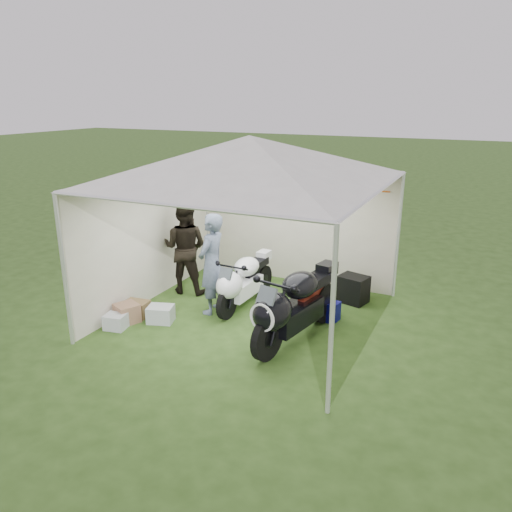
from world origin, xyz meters
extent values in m
plane|color=#294516|center=(0.00, 0.00, 0.00)|extent=(80.00, 80.00, 0.00)
cylinder|color=silver|center=(-2.00, -2.00, 1.15)|extent=(0.06, 0.06, 2.30)
cylinder|color=silver|center=(2.00, -2.00, 1.15)|extent=(0.06, 0.06, 2.30)
cylinder|color=silver|center=(-2.00, 2.00, 1.15)|extent=(0.06, 0.06, 2.30)
cylinder|color=silver|center=(2.00, 2.00, 1.15)|extent=(0.06, 0.06, 2.30)
cube|color=silver|center=(0.00, 2.00, 1.15)|extent=(4.00, 0.02, 2.30)
cube|color=silver|center=(-2.00, 0.00, 1.15)|extent=(0.02, 4.00, 2.30)
cube|color=silver|center=(2.00, 0.00, 1.15)|extent=(0.02, 4.00, 2.30)
pyramid|color=silver|center=(0.00, 0.00, 2.65)|extent=(5.66, 5.66, 0.70)
cube|color=#99A5B7|center=(-1.65, 1.98, 1.85)|extent=(0.22, 0.02, 0.28)
cube|color=#99A5B7|center=(-1.30, 1.98, 1.85)|extent=(0.22, 0.02, 0.28)
cube|color=#99A5B7|center=(-0.95, 1.98, 1.85)|extent=(0.22, 0.01, 0.28)
cube|color=#99A5B7|center=(-0.60, 1.98, 1.85)|extent=(0.22, 0.01, 0.28)
cube|color=#99A5B7|center=(-1.65, 1.98, 1.55)|extent=(0.22, 0.02, 0.28)
cube|color=#99A5B7|center=(-1.30, 1.98, 1.55)|extent=(0.22, 0.01, 0.28)
cube|color=#99A5B7|center=(-0.95, 1.98, 1.55)|extent=(0.22, 0.02, 0.28)
cube|color=#99A5B7|center=(-0.60, 1.98, 1.55)|extent=(0.22, 0.01, 0.28)
cylinder|color=#D8590C|center=(0.20, 1.97, 1.95)|extent=(3.20, 0.02, 0.02)
cylinder|color=black|center=(-0.32, -0.21, 0.27)|extent=(0.12, 0.55, 0.55)
cylinder|color=black|center=(-0.27, 1.07, 0.27)|extent=(0.16, 0.55, 0.55)
cube|color=white|center=(-0.30, 0.38, 0.35)|extent=(0.35, 0.88, 0.27)
ellipsoid|color=white|center=(-0.32, -0.12, 0.57)|extent=(0.44, 0.57, 0.46)
ellipsoid|color=white|center=(-0.29, 0.47, 0.71)|extent=(0.43, 0.58, 0.32)
cube|color=black|center=(-0.28, 0.84, 0.66)|extent=(0.26, 0.56, 0.13)
cube|color=white|center=(-0.26, 1.14, 0.73)|extent=(0.21, 0.28, 0.16)
cube|color=black|center=(-0.28, 0.75, 0.50)|extent=(0.11, 0.51, 0.09)
cube|color=#3F474C|center=(-0.32, -0.23, 0.80)|extent=(0.23, 0.14, 0.19)
cylinder|color=black|center=(0.85, -1.17, 0.34)|extent=(0.24, 0.68, 0.67)
cylinder|color=black|center=(1.15, 0.37, 0.34)|extent=(0.30, 0.69, 0.67)
cube|color=black|center=(0.99, -0.45, 0.42)|extent=(0.58, 1.11, 0.34)
ellipsoid|color=black|center=(0.87, -1.06, 0.69)|extent=(0.62, 0.76, 0.56)
ellipsoid|color=black|center=(1.01, -0.35, 0.87)|extent=(0.62, 0.77, 0.39)
cube|color=black|center=(1.10, 0.09, 0.80)|extent=(0.42, 0.71, 0.16)
cube|color=black|center=(1.17, 0.45, 0.89)|extent=(0.31, 0.38, 0.20)
cube|color=maroon|center=(1.08, -0.02, 0.61)|extent=(0.23, 0.62, 0.11)
cube|color=#3F474C|center=(0.84, -1.19, 0.98)|extent=(0.29, 0.21, 0.24)
cylinder|color=white|center=(0.82, -1.30, 0.69)|extent=(0.40, 0.10, 0.40)
cube|color=#1311AA|center=(1.17, 0.48, 0.16)|extent=(0.48, 0.35, 0.32)
imported|color=black|center=(-1.60, 0.54, 0.88)|extent=(0.96, 0.80, 1.75)
imported|color=slate|center=(-0.68, -0.06, 0.87)|extent=(0.42, 0.64, 1.74)
cube|color=black|center=(1.39, 1.39, 0.25)|extent=(0.58, 0.51, 0.49)
cube|color=#B4BABD|center=(-1.25, -0.79, 0.14)|extent=(0.49, 0.43, 0.27)
cube|color=#8A634A|center=(-1.75, -1.03, 0.16)|extent=(0.46, 0.46, 0.31)
cube|color=#B4B7BD|center=(-1.75, -1.32, 0.12)|extent=(0.37, 0.33, 0.24)
cube|color=brown|center=(-1.75, -0.78, 0.13)|extent=(0.43, 0.33, 0.27)
camera|label=1|loc=(3.41, -6.92, 3.56)|focal=35.00mm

